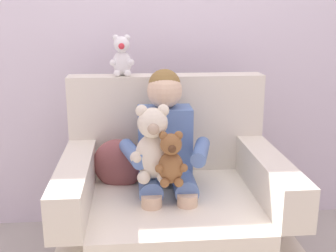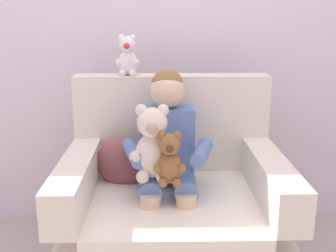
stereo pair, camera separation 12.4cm
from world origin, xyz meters
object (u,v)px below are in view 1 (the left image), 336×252
seated_child (166,148)px  plush_brown (171,160)px  throw_pillow (119,164)px  plush_cream (153,145)px  plush_white_on_backrest (122,57)px  armchair (172,217)px

seated_child → plush_brown: 0.20m
seated_child → throw_pillow: size_ratio=3.17×
plush_brown → plush_cream: (-0.08, 0.06, 0.05)m
plush_brown → plush_white_on_backrest: bearing=120.2°
plush_brown → throw_pillow: size_ratio=0.93×
armchair → throw_pillow: bearing=155.4°
plush_cream → plush_white_on_backrest: bearing=84.9°
seated_child → plush_cream: (-0.07, -0.14, 0.06)m
armchair → seated_child: 0.36m
plush_cream → throw_pillow: (-0.16, 0.23, -0.17)m
plush_cream → plush_white_on_backrest: plush_white_on_backrest is taller
armchair → plush_white_on_backrest: (-0.23, 0.32, 0.76)m
seated_child → throw_pillow: seated_child is taller
seated_child → plush_white_on_backrest: plush_white_on_backrest is taller
plush_brown → plush_cream: plush_cream is taller
plush_cream → plush_white_on_backrest: (-0.13, 0.43, 0.35)m
plush_white_on_backrest → plush_cream: bearing=-81.7°
seated_child → throw_pillow: bearing=165.8°
armchair → plush_brown: 0.41m
armchair → plush_brown: size_ratio=4.31×
seated_child → plush_brown: size_ratio=3.42×
seated_child → plush_brown: (0.01, -0.20, 0.01)m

